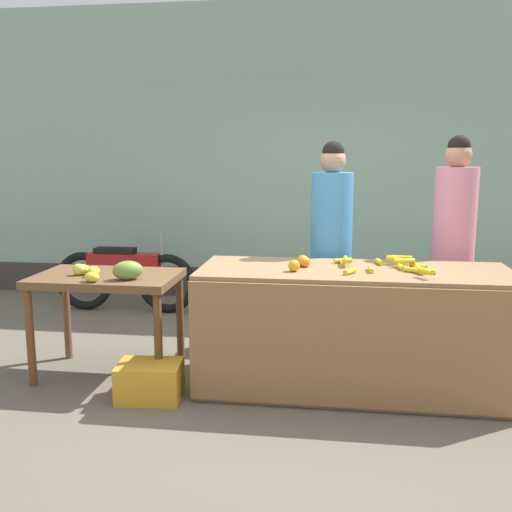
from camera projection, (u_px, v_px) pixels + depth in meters
The scene contains 12 objects.
ground_plane at pixel (292, 383), 4.26m from camera, with size 24.00×24.00×0.00m, color #665B4C.
market_wall_back at pixel (310, 158), 6.54m from camera, with size 9.45×0.23×3.40m.
fruit_stall_counter at pixel (353, 330), 4.11m from camera, with size 2.22×0.84×0.89m.
side_table_wooden at pixel (107, 288), 4.33m from camera, with size 1.08×0.68×0.80m.
banana_bunch_pile at pixel (389, 265), 4.05m from camera, with size 0.70×0.59×0.07m.
orange_pile at pixel (300, 263), 4.06m from camera, with size 0.15×0.27×0.09m.
mango_papaya_pile at pixel (110, 271), 4.17m from camera, with size 0.60×0.33×0.14m.
vendor_woman_blue_shirt at pixel (331, 251), 4.71m from camera, with size 0.34×0.34×1.81m.
vendor_woman_pink_shirt at pixel (453, 249), 4.65m from camera, with size 0.34×0.34×1.85m.
parked_motorcycle at pixel (125, 275), 6.19m from camera, with size 1.60×0.18×0.88m.
produce_crate at pixel (150, 381), 3.98m from camera, with size 0.44×0.32×0.26m, color gold.
produce_sack at pixel (226, 322), 4.99m from camera, with size 0.36×0.30×0.49m, color maroon.
Camera 1 is at (0.28, -4.03, 1.70)m, focal length 39.73 mm.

